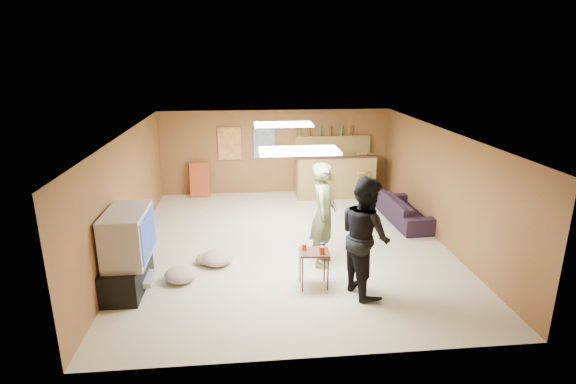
{
  "coord_description": "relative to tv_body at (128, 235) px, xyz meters",
  "views": [
    {
      "loc": [
        -0.83,
        -8.12,
        3.56
      ],
      "look_at": [
        0.0,
        0.2,
        1.0
      ],
      "focal_mm": 28.0,
      "sensor_mm": 36.0,
      "label": 1
    }
  ],
  "objects": [
    {
      "name": "ceiling_panel_front",
      "position": [
        2.65,
        0.0,
        1.27
      ],
      "size": [
        1.2,
        0.6,
        0.04
      ],
      "primitive_type": "cube",
      "color": "white",
      "rests_on": "ceiling"
    },
    {
      "name": "bottle_row",
      "position": [
        3.95,
        4.88,
        0.75
      ],
      "size": [
        1.48,
        0.08,
        0.26
      ],
      "primitive_type": null,
      "color": "#3F7233",
      "rests_on": "bar_shelf"
    },
    {
      "name": "wall_right",
      "position": [
        5.65,
        1.5,
        0.2
      ],
      "size": [
        0.02,
        7.0,
        2.2
      ],
      "primitive_type": "cube",
      "color": "brown",
      "rests_on": "ground"
    },
    {
      "name": "poster_left",
      "position": [
        1.45,
        4.96,
        0.45
      ],
      "size": [
        0.6,
        0.03,
        0.85
      ],
      "primitive_type": "cube",
      "color": "#BF3F26",
      "rests_on": "wall_back"
    },
    {
      "name": "wall_front",
      "position": [
        2.65,
        -2.0,
        0.2
      ],
      "size": [
        6.0,
        0.02,
        2.2
      ],
      "primitive_type": "cube",
      "color": "brown",
      "rests_on": "ground"
    },
    {
      "name": "bar_lip",
      "position": [
        4.15,
        4.2,
        0.2
      ],
      "size": [
        2.1,
        0.12,
        0.05
      ],
      "primitive_type": "cube",
      "color": "#391A12",
      "rests_on": "bar_counter"
    },
    {
      "name": "tv_screen",
      "position": [
        0.31,
        0.0,
        0.0
      ],
      "size": [
        0.02,
        0.95,
        0.65
      ],
      "primitive_type": "cube",
      "color": "navy",
      "rests_on": "tv_body"
    },
    {
      "name": "tv_stand",
      "position": [
        -0.07,
        0.0,
        -0.65
      ],
      "size": [
        0.55,
        1.3,
        0.5
      ],
      "primitive_type": "cube",
      "color": "black",
      "rests_on": "ground"
    },
    {
      "name": "bar_stool_left",
      "position": [
        3.79,
        4.14,
        -0.26
      ],
      "size": [
        0.54,
        0.54,
        1.28
      ],
      "primitive_type": null,
      "rotation": [
        0.0,
        0.0,
        -0.44
      ],
      "color": "olive",
      "rests_on": "ground"
    },
    {
      "name": "tray_table",
      "position": [
        2.87,
        -0.24,
        -0.6
      ],
      "size": [
        0.49,
        0.4,
        0.61
      ],
      "primitive_type": "cube",
      "rotation": [
        0.0,
        0.0,
        -0.06
      ],
      "color": "#391A12",
      "rests_on": "ground"
    },
    {
      "name": "cushion_far",
      "position": [
        0.73,
        0.15,
        -0.78
      ],
      "size": [
        0.68,
        0.68,
        0.24
      ],
      "primitive_type": "ellipsoid",
      "rotation": [
        0.0,
        0.0,
        -0.36
      ],
      "color": "tan",
      "rests_on": "ground"
    },
    {
      "name": "wall_left",
      "position": [
        -0.35,
        1.5,
        0.2
      ],
      "size": [
        0.02,
        7.0,
        2.2
      ],
      "primitive_type": "cube",
      "color": "brown",
      "rests_on": "ground"
    },
    {
      "name": "folding_chair_stack",
      "position": [
        0.65,
        4.8,
        -0.45
      ],
      "size": [
        0.5,
        0.26,
        0.91
      ],
      "primitive_type": "cube",
      "rotation": [
        -0.14,
        0.0,
        0.0
      ],
      "color": "#AE3E20",
      "rests_on": "ground"
    },
    {
      "name": "ground",
      "position": [
        2.65,
        1.5,
        -0.9
      ],
      "size": [
        7.0,
        7.0,
        0.0
      ],
      "primitive_type": "plane",
      "color": "#BFB792",
      "rests_on": "ground"
    },
    {
      "name": "bar_counter",
      "position": [
        4.15,
        4.45,
        -0.35
      ],
      "size": [
        2.0,
        0.6,
        1.1
      ],
      "primitive_type": "cube",
      "color": "olive",
      "rests_on": "ground"
    },
    {
      "name": "poster_right",
      "position": [
        2.35,
        4.96,
        0.45
      ],
      "size": [
        0.55,
        0.03,
        0.8
      ],
      "primitive_type": "cube",
      "color": "#334C99",
      "rests_on": "wall_back"
    },
    {
      "name": "person_black",
      "position": [
        3.61,
        -0.45,
        0.03
      ],
      "size": [
        0.92,
        1.06,
        1.86
      ],
      "primitive_type": "imported",
      "rotation": [
        0.0,
        0.0,
        1.84
      ],
      "color": "black",
      "rests_on": "ground"
    },
    {
      "name": "cup_red_far",
      "position": [
        2.98,
        -0.33,
        -0.23
      ],
      "size": [
        0.09,
        0.09,
        0.12
      ],
      "primitive_type": "cylinder",
      "rotation": [
        0.0,
        0.0,
        0.04
      ],
      "color": "red",
      "rests_on": "tray_table"
    },
    {
      "name": "bar_stool_right",
      "position": [
        4.81,
        4.2,
        -0.31
      ],
      "size": [
        0.42,
        0.42,
        1.17
      ],
      "primitive_type": null,
      "rotation": [
        0.0,
        0.0,
        -0.15
      ],
      "color": "olive",
      "rests_on": "ground"
    },
    {
      "name": "person_olive",
      "position": [
        3.15,
        0.56,
        0.02
      ],
      "size": [
        0.63,
        0.78,
        1.85
      ],
      "primitive_type": "imported",
      "rotation": [
        0.0,
        0.0,
        1.25
      ],
      "color": "#596339",
      "rests_on": "ground"
    },
    {
      "name": "bar_backing",
      "position": [
        4.15,
        4.92,
        0.3
      ],
      "size": [
        2.0,
        0.14,
        0.6
      ],
      "primitive_type": "cube",
      "color": "olive",
      "rests_on": "bar_counter"
    },
    {
      "name": "cushion_near_tv",
      "position": [
        1.29,
        0.72,
        -0.77
      ],
      "size": [
        0.73,
        0.73,
        0.25
      ],
      "primitive_type": "ellipsoid",
      "rotation": [
        0.0,
        0.0,
        -0.39
      ],
      "color": "tan",
      "rests_on": "ground"
    },
    {
      "name": "cushion_mid",
      "position": [
        1.11,
        0.78,
        -0.81
      ],
      "size": [
        0.45,
        0.45,
        0.18
      ],
      "primitive_type": "ellipsoid",
      "rotation": [
        0.0,
        0.0,
        -0.12
      ],
      "color": "tan",
      "rests_on": "ground"
    },
    {
      "name": "cup_red_near",
      "position": [
        2.72,
        -0.16,
        -0.24
      ],
      "size": [
        0.08,
        0.08,
        0.1
      ],
      "primitive_type": "cylinder",
      "rotation": [
        0.0,
        0.0,
        -0.05
      ],
      "color": "red",
      "rests_on": "tray_table"
    },
    {
      "name": "cup_blue",
      "position": [
        3.01,
        -0.16,
        -0.24
      ],
      "size": [
        0.1,
        0.1,
        0.1
      ],
      "primitive_type": "cylinder",
      "rotation": [
        0.0,
        0.0,
        0.36
      ],
      "color": "#1E169A",
      "rests_on": "tray_table"
    },
    {
      "name": "ceiling",
      "position": [
        2.65,
        1.5,
        1.3
      ],
      "size": [
        6.0,
        7.0,
        0.02
      ],
      "primitive_type": "cube",
      "color": "silver",
      "rests_on": "ground"
    },
    {
      "name": "sofa",
      "position": [
        5.35,
        2.44,
        -0.63
      ],
      "size": [
        0.8,
        1.88,
        0.54
      ],
      "primitive_type": "imported",
      "rotation": [
        0.0,
        0.0,
        1.61
      ],
      "color": "black",
      "rests_on": "ground"
    },
    {
      "name": "tv_body",
      "position": [
        0.0,
        0.0,
        0.0
      ],
      "size": [
        0.6,
        1.1,
        0.8
      ],
      "primitive_type": "cube",
      "color": "#B2B2B7",
      "rests_on": "tv_stand"
    },
    {
      "name": "ceiling_panel_back",
      "position": [
        2.65,
        2.7,
        1.27
      ],
      "size": [
        1.2,
        0.6,
        0.04
      ],
      "primitive_type": "cube",
      "color": "white",
      "rests_on": "ceiling"
    },
    {
      "name": "wall_back",
      "position": [
        2.65,
        5.0,
        0.2
      ],
      "size": [
        6.0,
        0.02,
        2.2
      ],
      "primitive_type": "cube",
      "color": "brown",
      "rests_on": "ground"
    },
    {
      "name": "bar_shelf",
      "position": [
        4.15,
        4.9,
        0.6
      ],
      "size": [
        2.0,
        0.18,
        0.05
      ],
      "primitive_type": "cube",
      "color": "olive",
      "rests_on": "bar_backing"
    },
    {
      "name": "dvd_box",
      "position": [
        0.15,
        0.0,
        -0.75
      ],
      "size": [
        0.35,
        0.5,
        0.08
      ],
      "primitive_type": "cube",
      "color": "#B2B2B7",
      "rests_on": "tv_stand"
    }
  ]
}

